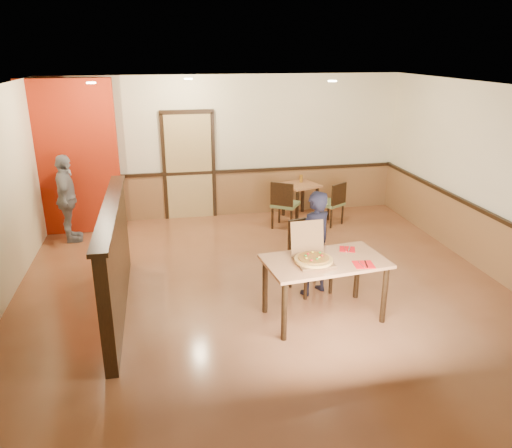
{
  "coord_description": "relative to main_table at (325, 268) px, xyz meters",
  "views": [
    {
      "loc": [
        -1.36,
        -6.3,
        3.29
      ],
      "look_at": [
        -0.12,
        0.0,
        1.0
      ],
      "focal_mm": 35.0,
      "sensor_mm": 36.0,
      "label": 1
    }
  ],
  "objects": [
    {
      "name": "diner",
      "position": [
        0.07,
        0.67,
        0.06
      ],
      "size": [
        0.65,
        0.55,
        1.5
      ],
      "primitive_type": "imported",
      "rotation": [
        0.0,
        0.0,
        3.57
      ],
      "color": "black",
      "rests_on": "floor"
    },
    {
      "name": "ceiling",
      "position": [
        -0.57,
        0.9,
        2.11
      ],
      "size": [
        7.0,
        7.0,
        0.0
      ],
      "primitive_type": "plane",
      "rotation": [
        3.14,
        0.0,
        0.0
      ],
      "color": "black",
      "rests_on": "wall_back"
    },
    {
      "name": "red_accent_panel",
      "position": [
        -3.47,
        3.9,
        0.71
      ],
      "size": [
        1.6,
        0.2,
        2.78
      ],
      "primitive_type": "cube",
      "color": "#A7230B",
      "rests_on": "floor"
    },
    {
      "name": "condiment",
      "position": [
        0.86,
        4.08,
        0.07
      ],
      "size": [
        0.06,
        0.06,
        0.15
      ],
      "primitive_type": "cylinder",
      "color": "#94611A",
      "rests_on": "side_table"
    },
    {
      "name": "chair_rail_back",
      "position": [
        -0.57,
        4.35,
        0.23
      ],
      "size": [
        7.0,
        0.06,
        0.06
      ],
      "primitive_type": "cube",
      "color": "black",
      "rests_on": "wall_back"
    },
    {
      "name": "spot_b",
      "position": [
        -1.37,
        3.4,
        2.09
      ],
      "size": [
        0.14,
        0.14,
        0.02
      ],
      "primitive_type": "cylinder",
      "color": "#F7EDAD",
      "rests_on": "ceiling"
    },
    {
      "name": "side_chair_right",
      "position": [
        1.3,
        3.35,
        -0.22
      ],
      "size": [
        0.58,
        0.58,
        0.85
      ],
      "rotation": [
        0.0,
        0.0,
        3.7
      ],
      "color": "#627444",
      "rests_on": "floor"
    },
    {
      "name": "wall_right",
      "position": [
        2.93,
        0.9,
        0.71
      ],
      "size": [
        0.0,
        7.0,
        7.0
      ],
      "primitive_type": "plane",
      "rotation": [
        1.57,
        0.0,
        -1.57
      ],
      "color": "#FFF3C7",
      "rests_on": "floor"
    },
    {
      "name": "booth_partition",
      "position": [
        -2.57,
        0.7,
        0.05
      ],
      "size": [
        0.2,
        3.1,
        1.44
      ],
      "color": "black",
      "rests_on": "floor"
    },
    {
      "name": "pizza",
      "position": [
        -0.17,
        -0.07,
        0.16
      ],
      "size": [
        0.51,
        0.51,
        0.03
      ],
      "primitive_type": "cylinder",
      "rotation": [
        0.0,
        0.0,
        -0.09
      ],
      "color": "gold",
      "rests_on": "pizza_box"
    },
    {
      "name": "napkin_far",
      "position": [
        0.39,
        0.27,
        0.11
      ],
      "size": [
        0.25,
        0.25,
        0.01
      ],
      "rotation": [
        0.0,
        0.0,
        -0.35
      ],
      "color": "red",
      "rests_on": "main_table"
    },
    {
      "name": "back_door",
      "position": [
        -1.37,
        4.36,
        0.36
      ],
      "size": [
        0.9,
        0.06,
        2.1
      ],
      "primitive_type": "cube",
      "color": "tan",
      "rests_on": "wall_back"
    },
    {
      "name": "napkin_near",
      "position": [
        0.41,
        -0.23,
        0.11
      ],
      "size": [
        0.26,
        0.26,
        0.01
      ],
      "rotation": [
        0.0,
        0.0,
        -0.12
      ],
      "color": "red",
      "rests_on": "main_table"
    },
    {
      "name": "side_table",
      "position": [
        0.81,
        3.95,
        -0.17
      ],
      "size": [
        0.82,
        0.82,
        0.69
      ],
      "rotation": [
        0.0,
        0.0,
        0.34
      ],
      "color": "#BC7D4F",
      "rests_on": "floor"
    },
    {
      "name": "chair_rail_right",
      "position": [
        2.88,
        0.9,
        0.23
      ],
      "size": [
        0.06,
        7.0,
        0.06
      ],
      "primitive_type": "cube",
      "color": "black",
      "rests_on": "wall_right"
    },
    {
      "name": "floor",
      "position": [
        -0.57,
        0.9,
        -0.69
      ],
      "size": [
        7.0,
        7.0,
        0.0
      ],
      "primitive_type": "plane",
      "color": "#A3643F",
      "rests_on": "ground"
    },
    {
      "name": "wainscot_back",
      "position": [
        -0.57,
        4.37,
        -0.24
      ],
      "size": [
        7.0,
        0.04,
        0.9
      ],
      "primitive_type": "cube",
      "color": "olive",
      "rests_on": "floor"
    },
    {
      "name": "wainscot_right",
      "position": [
        2.9,
        0.9,
        -0.24
      ],
      "size": [
        0.04,
        7.0,
        0.9
      ],
      "primitive_type": "cube",
      "color": "olive",
      "rests_on": "floor"
    },
    {
      "name": "side_chair_left",
      "position": [
        0.32,
        3.34,
        -0.18
      ],
      "size": [
        0.64,
        0.64,
        0.93
      ],
      "rotation": [
        0.0,
        0.0,
        2.55
      ],
      "color": "#627444",
      "rests_on": "floor"
    },
    {
      "name": "spot_c",
      "position": [
        0.83,
        2.4,
        2.09
      ],
      "size": [
        0.14,
        0.14,
        0.02
      ],
      "primitive_type": "cylinder",
      "color": "#F7EDAD",
      "rests_on": "ceiling"
    },
    {
      "name": "pizza_box",
      "position": [
        -0.18,
        -0.02,
        0.17
      ],
      "size": [
        0.45,
        0.53,
        0.45
      ],
      "rotation": [
        0.0,
        0.0,
        0.05
      ],
      "color": "brown",
      "rests_on": "main_table"
    },
    {
      "name": "passerby",
      "position": [
        -3.57,
        3.44,
        0.09
      ],
      "size": [
        0.46,
        0.95,
        1.56
      ],
      "primitive_type": "imported",
      "rotation": [
        0.0,
        0.0,
        1.66
      ],
      "color": "gray",
      "rests_on": "floor"
    },
    {
      "name": "wall_back",
      "position": [
        -0.57,
        4.4,
        0.71
      ],
      "size": [
        7.0,
        0.0,
        7.0
      ],
      "primitive_type": "plane",
      "rotation": [
        1.57,
        0.0,
        0.0
      ],
      "color": "#FFF3C7",
      "rests_on": "floor"
    },
    {
      "name": "spot_a",
      "position": [
        -2.87,
        2.7,
        2.09
      ],
      "size": [
        0.14,
        0.14,
        0.02
      ],
      "primitive_type": "cylinder",
      "color": "#F7EDAD",
      "rests_on": "ceiling"
    },
    {
      "name": "diner_chair",
      "position": [
        0.04,
        0.83,
        -0.13
      ],
      "size": [
        0.62,
        0.62,
        1.02
      ],
      "rotation": [
        0.0,
        0.0,
        0.26
      ],
      "color": "#627444",
      "rests_on": "floor"
    },
    {
      "name": "main_table",
      "position": [
        0.0,
        0.0,
        0.0
      ],
      "size": [
        1.58,
        1.02,
        0.8
      ],
      "rotation": [
        0.0,
        0.0,
        0.12
      ],
      "color": "#BC7D4F",
      "rests_on": "floor"
    }
  ]
}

